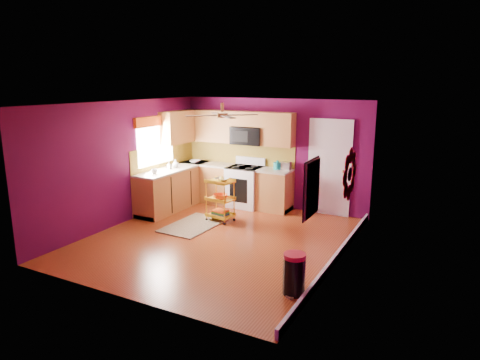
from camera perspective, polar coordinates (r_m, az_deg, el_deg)
The scene contains 18 objects.
ground at distance 8.06m, azimuth -2.93°, elevation -7.88°, with size 5.00×5.00×0.00m, color maroon.
room_envelope at distance 7.61m, azimuth -2.90°, elevation 3.64°, with size 4.54×5.04×2.52m.
lower_cabinets at distance 10.08m, azimuth -4.28°, elevation -1.01°, with size 2.81×2.31×0.94m.
electric_range at distance 9.98m, azimuth 0.68°, elevation -0.82°, with size 0.76×0.66×1.13m.
upper_cabinetry at distance 10.08m, azimuth -2.83°, elevation 6.91°, with size 2.80×2.30×1.26m.
left_window at distance 9.73m, azimuth -11.21°, elevation 6.08°, with size 0.08×1.35×1.08m.
panel_door at distance 9.45m, azimuth 11.83°, elevation 1.48°, with size 0.95×0.11×2.15m.
right_wall_art at distance 6.49m, azimuth 12.49°, elevation 0.00°, with size 0.04×2.74×1.04m.
ceiling_fan at distance 7.72m, azimuth -2.37°, elevation 8.70°, with size 1.01×1.01×0.26m.
shag_rug at distance 8.81m, azimuth -6.22°, elevation -5.99°, with size 0.85×1.39×0.02m, color black.
rolling_cart at distance 8.92m, azimuth -2.62°, elevation -2.42°, with size 0.58×0.46×0.97m.
trash_can at distance 6.05m, azimuth 7.22°, elevation -12.32°, with size 0.40×0.40×0.59m.
teal_kettle at distance 9.63m, azimuth 5.02°, elevation 1.91°, with size 0.18×0.18×0.21m.
toaster at distance 9.61m, azimuth 6.13°, elevation 1.90°, with size 0.22×0.15×0.18m, color beige.
soap_bottle_a at distance 9.76m, azimuth -9.41°, elevation 1.94°, with size 0.08×0.08×0.17m, color #EA3F72.
soap_bottle_b at distance 9.89m, azimuth -8.60°, elevation 2.16°, with size 0.15×0.15×0.19m, color white.
counter_dish at distance 10.45m, azimuth -6.04°, elevation 2.47°, with size 0.25×0.25×0.06m, color white.
counter_cup at distance 9.33m, azimuth -11.37°, elevation 1.14°, with size 0.13×0.13×0.10m, color white.
Camera 1 is at (3.87, -6.46, 2.87)m, focal length 32.00 mm.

